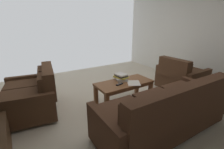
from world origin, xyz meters
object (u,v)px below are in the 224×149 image
Objects in this scene: armchair_side at (180,77)px; coffee_mug at (223,78)px; coffee_table at (124,85)px; book_stack at (121,77)px; sofa_main at (166,111)px; loose_magazine at (134,83)px; loveseat_near at (33,94)px; tv_remote at (119,84)px.

armchair_side is 1.05m from coffee_mug.
coffee_table is 3.43× the size of book_stack.
sofa_main is 7.09× the size of loose_magazine.
tv_remote is (-1.46, 0.68, 0.12)m from loveseat_near.
loveseat_near is 3.24m from armchair_side.
loose_magazine is at bearing -100.20° from sofa_main.
loveseat_near and armchair_side have the same top height.
book_stack is at bearing 163.43° from loveseat_near.
armchair_side is at bearing 167.45° from book_stack.
book_stack is (-0.01, -0.13, 0.14)m from coffee_table.
tv_remote is (0.16, 0.07, 0.08)m from coffee_table.
coffee_table is 1.78m from coffee_mug.
tv_remote is at bearing -37.54° from coffee_mug.
loveseat_near is at bearing -16.57° from book_stack.
loveseat_near is at bearing -14.66° from armchair_side.
loveseat_near is at bearing -31.71° from coffee_mug.
tv_remote is at bearing 23.14° from coffee_table.
loveseat_near is 1.90m from loose_magazine.
coffee_table is (-0.05, -1.09, 0.01)m from sofa_main.
coffee_mug is 0.62× the size of tv_remote.
coffee_mug is (-1.35, 0.10, 0.29)m from sofa_main.
armchair_side reaches higher than book_stack.
sofa_main is 2.32m from loveseat_near.
loose_magazine is at bearing -41.51° from coffee_mug.
coffee_table is 3.93× the size of loose_magazine.
book_stack reaches higher than tv_remote.
loose_magazine is at bearing -2.39° from armchair_side.
loveseat_near is 1.36× the size of armchair_side.
coffee_mug is (-1.30, 1.19, 0.28)m from coffee_table.
coffee_table is 0.21m from loose_magazine.
coffee_table is 1.53m from armchair_side.
coffee_mug reaches higher than tv_remote.
coffee_table is 11.29× the size of coffee_mug.
loose_magazine is (1.39, -0.06, 0.11)m from armchair_side.
armchair_side is 2.84× the size of book_stack.
coffee_mug is (-2.92, 1.80, 0.32)m from loveseat_near.
coffee_table is at bearing 159.31° from loveseat_near.
coffee_mug is at bearing 175.92° from sofa_main.
armchair_side is (-1.51, 0.21, -0.03)m from coffee_table.
armchair_side reaches higher than coffee_table.
loose_magazine is at bearing 156.38° from loveseat_near.
coffee_mug reaches higher than coffee_table.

